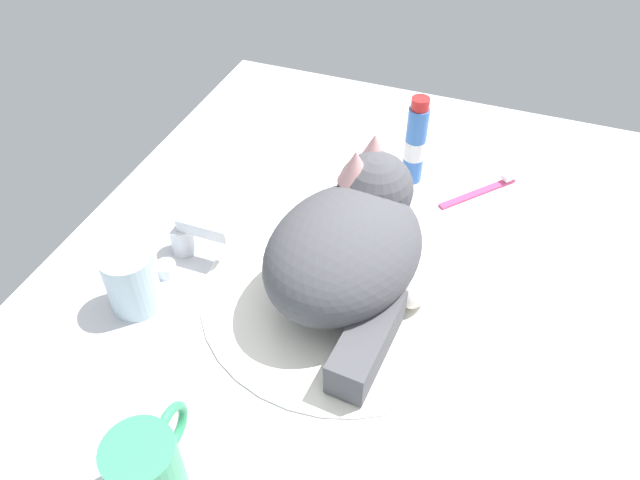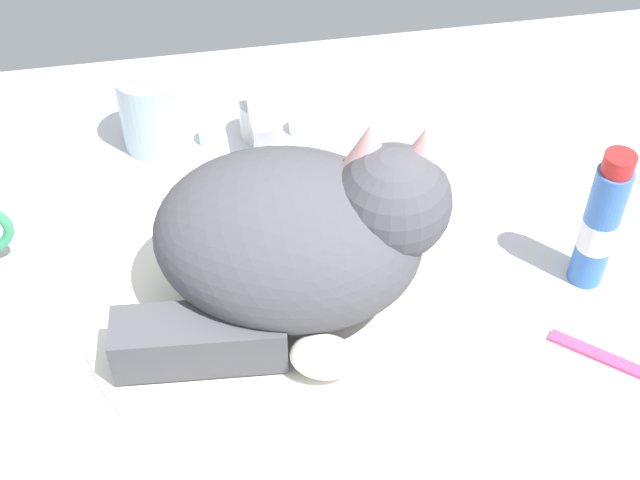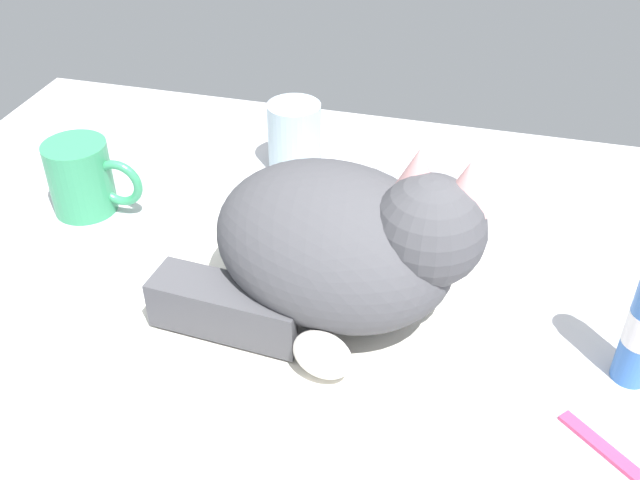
# 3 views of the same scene
# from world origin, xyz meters

# --- Properties ---
(ground_plane) EXTENTS (1.10, 0.83, 0.03)m
(ground_plane) POSITION_xyz_m (0.00, 0.00, -0.01)
(ground_plane) COLOR silver
(sink_basin) EXTENTS (0.37, 0.37, 0.01)m
(sink_basin) POSITION_xyz_m (0.00, 0.00, 0.00)
(sink_basin) COLOR white
(sink_basin) RESTS_ON ground_plane
(faucet) EXTENTS (0.13, 0.09, 0.06)m
(faucet) POSITION_xyz_m (0.00, 0.23, 0.03)
(faucet) COLOR silver
(faucet) RESTS_ON ground_plane
(cat) EXTENTS (0.31, 0.24, 0.17)m
(cat) POSITION_xyz_m (0.01, -0.01, 0.08)
(cat) COLOR #4C4C51
(cat) RESTS_ON sink_basin
(coffee_mug) EXTENTS (0.11, 0.07, 0.09)m
(coffee_mug) POSITION_xyz_m (-0.32, 0.09, 0.04)
(coffee_mug) COLOR #389966
(coffee_mug) RESTS_ON ground_plane
(rinse_cup) EXTENTS (0.07, 0.07, 0.09)m
(rinse_cup) POSITION_xyz_m (-0.11, 0.25, 0.04)
(rinse_cup) COLOR silver
(rinse_cup) RESTS_ON ground_plane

